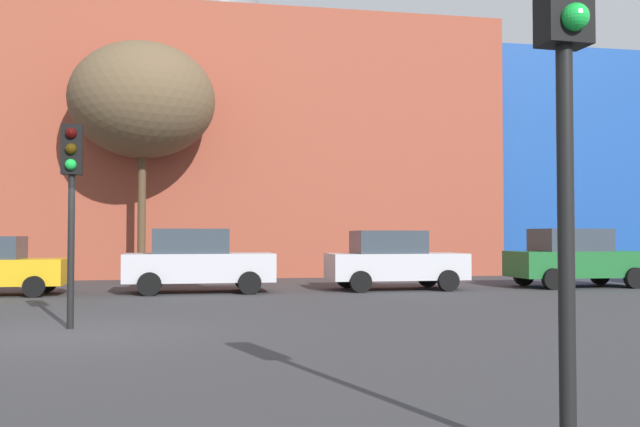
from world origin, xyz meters
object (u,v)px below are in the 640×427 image
at_px(traffic_light_island, 72,178).
at_px(parked_car_3, 394,260).
at_px(parked_car_4, 575,258).
at_px(bare_tree_1, 143,101).
at_px(parked_car_2, 197,261).
at_px(traffic_light_near_right, 566,64).

bearing_deg(traffic_light_island, parked_car_3, 132.48).
distance_m(parked_car_4, bare_tree_1, 15.73).
bearing_deg(parked_car_4, parked_car_3, 180.00).
height_order(traffic_light_island, bare_tree_1, bare_tree_1).
distance_m(parked_car_2, parked_car_4, 12.03).
bearing_deg(parked_car_3, traffic_light_island, -137.33).
xyz_separation_m(parked_car_2, traffic_light_near_right, (2.44, -16.04, 1.97)).
height_order(parked_car_3, parked_car_4, parked_car_4).
bearing_deg(bare_tree_1, parked_car_4, -18.91).
height_order(parked_car_4, traffic_light_near_right, traffic_light_near_right).
bearing_deg(parked_car_2, traffic_light_near_right, -81.33).
bearing_deg(parked_car_4, parked_car_2, 180.00).
bearing_deg(bare_tree_1, traffic_light_island, -91.87).
bearing_deg(traffic_light_near_right, parked_car_3, 164.45).
distance_m(parked_car_3, bare_tree_1, 10.73).
distance_m(parked_car_2, traffic_light_island, 8.14).
distance_m(parked_car_2, traffic_light_near_right, 16.34).
height_order(parked_car_2, bare_tree_1, bare_tree_1).
distance_m(parked_car_2, parked_car_3, 5.94).
distance_m(parked_car_3, traffic_light_island, 11.36).
bearing_deg(parked_car_4, traffic_light_near_right, -120.87).
xyz_separation_m(traffic_light_island, bare_tree_1, (0.41, 12.38, 3.77)).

